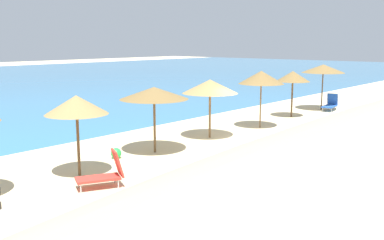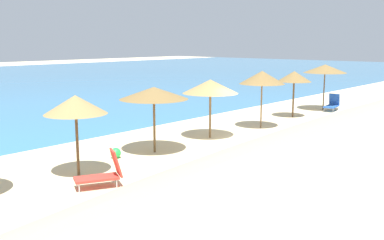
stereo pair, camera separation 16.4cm
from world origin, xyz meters
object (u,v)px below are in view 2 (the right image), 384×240
beach_umbrella_2 (154,93)px  beach_ball (116,153)px  lounge_chair_1 (103,173)px  lounge_chair_0 (332,104)px  beach_umbrella_5 (294,77)px  beach_umbrella_4 (262,77)px  cooler_box (256,153)px  beach_umbrella_1 (76,105)px  beach_umbrella_3 (210,87)px  beach_umbrella_6 (325,69)px

beach_umbrella_2 → beach_ball: size_ratio=6.77×
lounge_chair_1 → beach_ball: 3.28m
beach_ball → lounge_chair_0: bearing=-3.9°
beach_umbrella_2 → beach_ball: bearing=165.0°
beach_umbrella_5 → lounge_chair_0: 4.25m
lounge_chair_1 → beach_umbrella_4: bearing=-55.3°
cooler_box → beach_umbrella_1: bearing=151.3°
beach_umbrella_1 → beach_umbrella_2: beach_umbrella_1 is taller
beach_umbrella_2 → lounge_chair_0: 14.69m
beach_umbrella_3 → beach_umbrella_4: bearing=-7.2°
beach_umbrella_1 → beach_umbrella_4: bearing=-0.2°
beach_umbrella_5 → beach_umbrella_3: bearing=179.4°
beach_umbrella_6 → lounge_chair_1: (-18.32, -1.75, -2.15)m
beach_umbrella_2 → beach_umbrella_3: size_ratio=1.01×
beach_umbrella_2 → beach_umbrella_4: beach_umbrella_4 is taller
beach_umbrella_3 → beach_umbrella_6: bearing=-1.1°
beach_umbrella_3 → beach_umbrella_1: bearing=-176.8°
beach_umbrella_2 → beach_umbrella_6: (14.44, -0.14, 0.28)m
beach_umbrella_1 → beach_umbrella_2: 3.71m
beach_umbrella_5 → lounge_chair_0: size_ratio=1.77×
beach_umbrella_6 → lounge_chair_1: beach_umbrella_6 is taller
beach_umbrella_3 → cooler_box: size_ratio=5.26×
beach_umbrella_2 → beach_umbrella_1: bearing=-174.8°
beach_umbrella_4 → lounge_chair_1: beach_umbrella_4 is taller
beach_umbrella_5 → cooler_box: beach_umbrella_5 is taller
beach_umbrella_6 → beach_ball: (-16.01, 0.56, -2.38)m
beach_umbrella_1 → beach_umbrella_6: 18.14m
beach_umbrella_3 → lounge_chair_1: bearing=-165.1°
beach_umbrella_5 → lounge_chair_1: bearing=-172.7°
beach_umbrella_1 → beach_umbrella_2: (3.70, 0.34, 0.02)m
lounge_chair_1 → beach_umbrella_1: bearing=20.0°
beach_umbrella_5 → beach_umbrella_6: (3.63, -0.12, 0.28)m
beach_umbrella_3 → beach_umbrella_5: 7.33m
lounge_chair_0 → beach_ball: 16.16m
beach_umbrella_2 → beach_ball: beach_umbrella_2 is taller
beach_umbrella_3 → beach_umbrella_4: (3.47, -0.44, 0.21)m
beach_umbrella_1 → lounge_chair_1: beach_umbrella_1 is taller
beach_umbrella_4 → lounge_chair_0: beach_umbrella_4 is taller
beach_umbrella_4 → beach_umbrella_6: (7.50, 0.24, 0.08)m
beach_umbrella_5 → beach_ball: (-12.38, 0.44, -2.10)m
beach_umbrella_3 → beach_umbrella_6: 10.97m
beach_umbrella_5 → beach_umbrella_6: beach_umbrella_6 is taller
beach_umbrella_6 → beach_ball: 16.20m
beach_umbrella_1 → beach_umbrella_5: 14.51m
beach_umbrella_6 → beach_ball: bearing=178.0°
beach_umbrella_1 → cooler_box: size_ratio=5.24×
beach_umbrella_1 → beach_umbrella_3: beach_umbrella_3 is taller
beach_umbrella_3 → beach_umbrella_6: beach_umbrella_6 is taller
lounge_chair_0 → beach_umbrella_1: bearing=80.2°
beach_umbrella_4 → cooler_box: beach_umbrella_4 is taller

